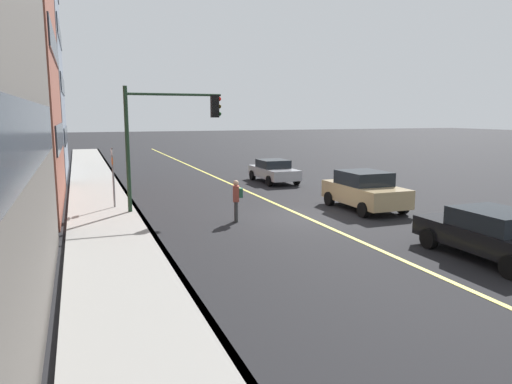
% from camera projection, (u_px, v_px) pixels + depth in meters
% --- Properties ---
extents(ground, '(200.00, 200.00, 0.00)m').
position_uv_depth(ground, '(304.00, 217.00, 18.44)').
color(ground, black).
extents(sidewalk_slab, '(80.00, 2.72, 0.15)m').
position_uv_depth(sidewalk_slab, '(110.00, 231.00, 15.89)').
color(sidewalk_slab, gray).
rests_on(sidewalk_slab, ground).
extents(curb_edge, '(80.00, 0.16, 0.15)m').
position_uv_depth(curb_edge, '(148.00, 228.00, 16.34)').
color(curb_edge, slate).
rests_on(curb_edge, ground).
extents(lane_stripe_center, '(80.00, 0.16, 0.01)m').
position_uv_depth(lane_stripe_center, '(304.00, 217.00, 18.44)').
color(lane_stripe_center, '#D8CC4C').
rests_on(lane_stripe_center, ground).
extents(car_tan, '(4.02, 2.06, 1.61)m').
position_uv_depth(car_tan, '(364.00, 190.00, 19.74)').
color(car_tan, tan).
rests_on(car_tan, ground).
extents(car_black, '(4.36, 2.03, 1.38)m').
position_uv_depth(car_black, '(493.00, 234.00, 12.93)').
color(car_black, black).
rests_on(car_black, ground).
extents(car_silver, '(4.12, 1.88, 1.33)m').
position_uv_depth(car_silver, '(274.00, 171.00, 27.77)').
color(car_silver, '#A8AAB2').
rests_on(car_silver, ground).
extents(pedestrian_with_backpack, '(0.42, 0.43, 1.56)m').
position_uv_depth(pedestrian_with_backpack, '(237.00, 198.00, 17.44)').
color(pedestrian_with_backpack, '#383838').
rests_on(pedestrian_with_backpack, ground).
extents(traffic_light_mast, '(0.28, 3.87, 5.02)m').
position_uv_depth(traffic_light_mast, '(167.00, 127.00, 18.70)').
color(traffic_light_mast, '#1E3823').
rests_on(traffic_light_mast, ground).
extents(street_sign_post, '(0.60, 0.08, 2.61)m').
position_uv_depth(street_sign_post, '(113.00, 173.00, 19.41)').
color(street_sign_post, slate).
rests_on(street_sign_post, ground).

